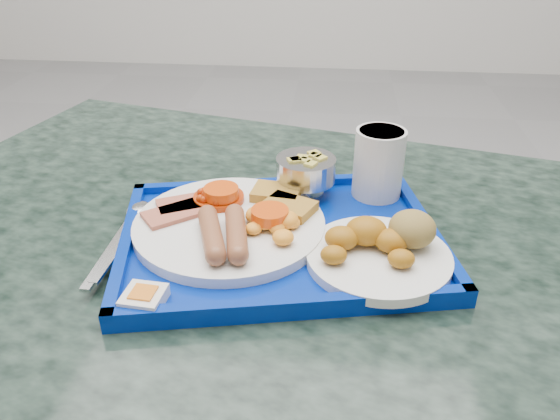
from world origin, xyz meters
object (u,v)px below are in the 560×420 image
object	(u,v)px
fruit_bowl	(306,170)
tray	(280,240)
table	(275,343)
bread_plate	(382,247)
juice_cup	(379,161)
main_plate	(234,221)

from	to	relation	value
fruit_bowl	tray	bearing A→B (deg)	-102.14
table	fruit_bowl	size ratio (longest dim) A/B	15.54
bread_plate	fruit_bowl	world-z (taller)	fruit_bowl
juice_cup	table	bearing A→B (deg)	-140.84
table	fruit_bowl	world-z (taller)	fruit_bowl
main_plate	bread_plate	world-z (taller)	bread_plate
table	tray	bearing A→B (deg)	-59.46
tray	main_plate	bearing A→B (deg)	170.24
tray	fruit_bowl	size ratio (longest dim) A/B	5.29
table	juice_cup	xyz separation A→B (m)	(0.14, 0.12, 0.26)
main_plate	juice_cup	xyz separation A→B (m)	(0.19, 0.12, 0.04)
juice_cup	bread_plate	bearing A→B (deg)	-90.65
main_plate	fruit_bowl	size ratio (longest dim) A/B	2.91
table	main_plate	xyz separation A→B (m)	(-0.05, -0.01, 0.22)
table	juice_cup	size ratio (longest dim) A/B	13.41
main_plate	juice_cup	size ratio (longest dim) A/B	2.52
bread_plate	main_plate	bearing A→B (deg)	165.63
juice_cup	tray	bearing A→B (deg)	-134.97
fruit_bowl	table	bearing A→B (deg)	-108.94
bread_plate	table	bearing A→B (deg)	158.44
main_plate	fruit_bowl	bearing A→B (deg)	51.03
main_plate	bread_plate	size ratio (longest dim) A/B	1.44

